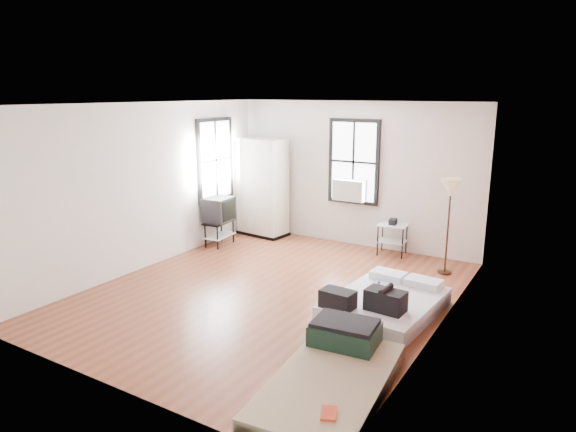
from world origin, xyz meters
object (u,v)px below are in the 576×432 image
Objects in this scene: wardrobe at (263,188)px; side_table at (393,231)px; floor_lamp at (451,193)px; mattress_main at (384,303)px; tv_stand at (219,211)px; mattress_bare at (334,371)px.

wardrobe is 2.96× the size of side_table.
wardrobe is 1.27× the size of floor_lamp.
mattress_main is 1.14× the size of floor_lamp.
wardrobe reaches higher than tv_stand.
tv_stand is at bearing 135.88° from mattress_bare.
mattress_bare is at bearing -77.62° from side_table.
mattress_main is at bearing -24.14° from tv_stand.
tv_stand is (-4.12, 3.31, 0.55)m from mattress_bare.
mattress_main is 2.70m from side_table.
tv_stand is (-4.26, -0.65, -0.68)m from floor_lamp.
side_table is at bearing 155.51° from floor_lamp.
mattress_main is at bearing -98.36° from floor_lamp.
wardrobe is at bearing 69.77° from tv_stand.
floor_lamp is at bearing 82.68° from mattress_bare.
tv_stand is (-3.14, -1.16, 0.22)m from side_table.
tv_stand reaches higher than side_table.
mattress_main is 1.90× the size of tv_stand.
floor_lamp is 4.36m from tv_stand.
wardrobe is at bearing 173.67° from floor_lamp.
tv_stand is (-0.30, -1.09, -0.33)m from wardrobe.
floor_lamp is at bearing -24.49° from side_table.
mattress_bare is 1.32× the size of floor_lamp.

